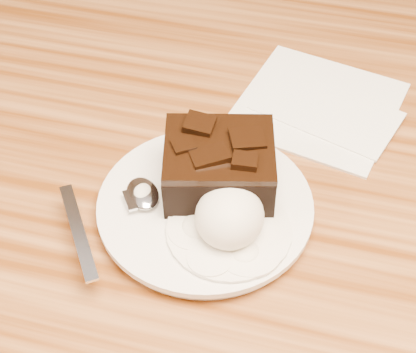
% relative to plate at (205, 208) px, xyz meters
% --- Properties ---
extents(plate, '(0.19, 0.19, 0.02)m').
position_rel_plate_xyz_m(plate, '(0.00, 0.00, 0.00)').
color(plate, white).
rests_on(plate, dining_table).
extents(brownie, '(0.11, 0.10, 0.04)m').
position_rel_plate_xyz_m(brownie, '(0.01, 0.02, 0.03)').
color(brownie, black).
rests_on(brownie, plate).
extents(ice_cream_scoop, '(0.06, 0.06, 0.05)m').
position_rel_plate_xyz_m(ice_cream_scoop, '(0.03, -0.03, 0.03)').
color(ice_cream_scoop, white).
rests_on(ice_cream_scoop, plate).
extents(melt_puddle, '(0.11, 0.11, 0.00)m').
position_rel_plate_xyz_m(melt_puddle, '(0.03, -0.03, 0.01)').
color(melt_puddle, white).
rests_on(melt_puddle, plate).
extents(spoon, '(0.12, 0.15, 0.01)m').
position_rel_plate_xyz_m(spoon, '(-0.06, -0.01, 0.01)').
color(spoon, silver).
rests_on(spoon, plate).
extents(napkin, '(0.19, 0.19, 0.01)m').
position_rel_plate_xyz_m(napkin, '(0.08, 0.17, -0.00)').
color(napkin, white).
rests_on(napkin, dining_table).
extents(crumb_a, '(0.01, 0.01, 0.00)m').
position_rel_plate_xyz_m(crumb_a, '(-0.05, -0.01, 0.01)').
color(crumb_a, black).
rests_on(crumb_a, plate).
extents(crumb_b, '(0.01, 0.01, 0.00)m').
position_rel_plate_xyz_m(crumb_b, '(0.05, 0.02, 0.01)').
color(crumb_b, black).
rests_on(crumb_b, plate).
extents(crumb_c, '(0.01, 0.00, 0.00)m').
position_rel_plate_xyz_m(crumb_c, '(-0.02, 0.02, 0.01)').
color(crumb_c, black).
rests_on(crumb_c, plate).
extents(crumb_d, '(0.01, 0.01, 0.00)m').
position_rel_plate_xyz_m(crumb_d, '(0.03, -0.04, 0.01)').
color(crumb_d, black).
rests_on(crumb_d, plate).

